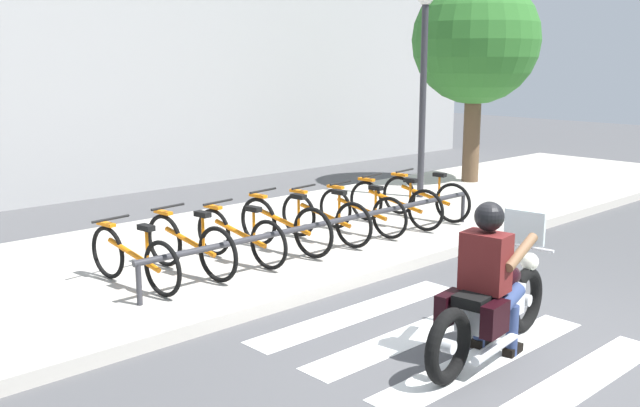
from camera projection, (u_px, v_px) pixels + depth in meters
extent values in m
plane|color=#4C4C4F|center=(505.00, 348.00, 6.63)|extent=(48.00, 48.00, 0.00)
cube|color=#B7B2A8|center=(228.00, 250.00, 9.76)|extent=(24.00, 4.40, 0.15)
cube|color=white|center=(568.00, 387.00, 5.84)|extent=(2.80, 0.40, 0.01)
cube|color=white|center=(486.00, 358.00, 6.41)|extent=(2.80, 0.40, 0.01)
cube|color=white|center=(416.00, 333.00, 6.99)|extent=(2.80, 0.40, 0.01)
cube|color=white|center=(358.00, 313.00, 7.56)|extent=(2.80, 0.40, 0.01)
torus|color=black|center=(525.00, 300.00, 6.99)|extent=(0.66, 0.20, 0.65)
cylinder|color=silver|center=(525.00, 300.00, 6.99)|extent=(0.13, 0.11, 0.12)
torus|color=black|center=(448.00, 346.00, 5.85)|extent=(0.66, 0.20, 0.65)
cylinder|color=silver|center=(448.00, 346.00, 5.85)|extent=(0.13, 0.11, 0.12)
cube|color=silver|center=(491.00, 306.00, 6.39)|extent=(0.86, 0.38, 0.28)
ellipsoid|color=black|center=(502.00, 278.00, 6.51)|extent=(0.55, 0.34, 0.22)
cube|color=black|center=(481.00, 296.00, 6.21)|extent=(0.59, 0.35, 0.10)
cube|color=black|center=(449.00, 308.00, 6.24)|extent=(0.33, 0.16, 0.28)
cube|color=black|center=(495.00, 319.00, 5.97)|extent=(0.33, 0.16, 0.28)
cylinder|color=silver|center=(522.00, 246.00, 6.76)|extent=(0.11, 0.62, 0.03)
sphere|color=white|center=(530.00, 262.00, 6.95)|extent=(0.18, 0.18, 0.18)
cube|color=silver|center=(524.00, 227.00, 6.75)|extent=(0.09, 0.40, 0.32)
cylinder|color=silver|center=(495.00, 348.00, 6.15)|extent=(0.75, 0.17, 0.08)
cube|color=#591919|center=(486.00, 262.00, 6.19)|extent=(0.31, 0.43, 0.52)
sphere|color=black|center=(489.00, 216.00, 6.14)|extent=(0.26, 0.26, 0.26)
cylinder|color=brown|center=(476.00, 244.00, 6.49)|extent=(0.53, 0.15, 0.26)
cylinder|color=brown|center=(521.00, 252.00, 6.21)|extent=(0.53, 0.15, 0.26)
cylinder|color=navy|center=(475.00, 293.00, 6.48)|extent=(0.46, 0.19, 0.24)
cylinder|color=navy|center=(480.00, 322.00, 6.63)|extent=(0.11, 0.11, 0.48)
cube|color=black|center=(481.00, 341.00, 6.70)|extent=(0.25, 0.13, 0.08)
cylinder|color=navy|center=(508.00, 301.00, 6.28)|extent=(0.46, 0.19, 0.24)
cylinder|color=navy|center=(512.00, 331.00, 6.43)|extent=(0.11, 0.11, 0.48)
cube|color=black|center=(513.00, 350.00, 6.50)|extent=(0.25, 0.13, 0.08)
torus|color=black|center=(108.00, 252.00, 8.18)|extent=(0.12, 0.62, 0.62)
torus|color=black|center=(162.00, 269.00, 7.54)|extent=(0.12, 0.62, 0.62)
cylinder|color=orange|center=(134.00, 255.00, 7.85)|extent=(0.16, 0.91, 0.25)
cylinder|color=orange|center=(147.00, 245.00, 7.66)|extent=(0.04, 0.04, 0.38)
cube|color=black|center=(146.00, 228.00, 7.62)|extent=(0.12, 0.21, 0.06)
cylinder|color=black|center=(111.00, 219.00, 8.04)|extent=(0.48, 0.08, 0.03)
cube|color=orange|center=(106.00, 224.00, 8.12)|extent=(0.11, 0.29, 0.04)
torus|color=black|center=(164.00, 240.00, 8.66)|extent=(0.13, 0.65, 0.65)
torus|color=black|center=(218.00, 254.00, 8.04)|extent=(0.13, 0.65, 0.65)
cylinder|color=orange|center=(190.00, 242.00, 8.33)|extent=(0.16, 0.87, 0.24)
cylinder|color=orange|center=(203.00, 231.00, 8.15)|extent=(0.04, 0.04, 0.40)
cube|color=black|center=(203.00, 214.00, 8.11)|extent=(0.12, 0.21, 0.06)
cylinder|color=black|center=(168.00, 207.00, 8.51)|extent=(0.48, 0.08, 0.03)
cube|color=orange|center=(163.00, 212.00, 8.59)|extent=(0.11, 0.29, 0.04)
torus|color=black|center=(214.00, 232.00, 9.15)|extent=(0.12, 0.62, 0.61)
torus|color=black|center=(269.00, 245.00, 8.53)|extent=(0.12, 0.62, 0.61)
cylinder|color=orange|center=(240.00, 233.00, 8.83)|extent=(0.16, 0.88, 0.24)
cylinder|color=orange|center=(254.00, 224.00, 8.64)|extent=(0.04, 0.04, 0.38)
cube|color=black|center=(254.00, 209.00, 8.60)|extent=(0.12, 0.21, 0.06)
cylinder|color=black|center=(218.00, 202.00, 9.01)|extent=(0.48, 0.08, 0.03)
cube|color=orange|center=(213.00, 207.00, 9.09)|extent=(0.11, 0.29, 0.04)
torus|color=black|center=(258.00, 222.00, 9.64)|extent=(0.13, 0.66, 0.66)
torus|color=black|center=(313.00, 233.00, 9.01)|extent=(0.13, 0.66, 0.66)
cylinder|color=orange|center=(285.00, 222.00, 9.31)|extent=(0.16, 0.88, 0.24)
cylinder|color=orange|center=(299.00, 212.00, 9.12)|extent=(0.04, 0.04, 0.41)
cube|color=black|center=(299.00, 196.00, 9.08)|extent=(0.12, 0.21, 0.06)
cylinder|color=black|center=(263.00, 191.00, 9.49)|extent=(0.48, 0.08, 0.03)
cube|color=orange|center=(258.00, 196.00, 9.56)|extent=(0.11, 0.29, 0.04)
torus|color=black|center=(299.00, 215.00, 10.13)|extent=(0.12, 0.63, 0.63)
torus|color=black|center=(354.00, 225.00, 9.50)|extent=(0.12, 0.63, 0.63)
cylinder|color=orange|center=(325.00, 215.00, 9.80)|extent=(0.16, 0.89, 0.24)
cylinder|color=orange|center=(339.00, 206.00, 9.61)|extent=(0.04, 0.04, 0.39)
cube|color=black|center=(339.00, 192.00, 9.58)|extent=(0.12, 0.21, 0.06)
cylinder|color=black|center=(304.00, 187.00, 9.98)|extent=(0.48, 0.08, 0.03)
cube|color=orange|center=(298.00, 191.00, 10.06)|extent=(0.11, 0.29, 0.04)
torus|color=black|center=(335.00, 209.00, 10.62)|extent=(0.12, 0.61, 0.61)
torus|color=black|center=(390.00, 218.00, 10.00)|extent=(0.12, 0.61, 0.61)
cylinder|color=orange|center=(362.00, 209.00, 10.30)|extent=(0.16, 0.88, 0.24)
cylinder|color=orange|center=(376.00, 201.00, 10.11)|extent=(0.04, 0.04, 0.37)
cube|color=black|center=(376.00, 188.00, 10.07)|extent=(0.12, 0.21, 0.06)
cylinder|color=black|center=(341.00, 183.00, 10.48)|extent=(0.48, 0.08, 0.03)
cube|color=orange|center=(335.00, 187.00, 10.55)|extent=(0.11, 0.29, 0.04)
torus|color=black|center=(366.00, 201.00, 11.14)|extent=(0.12, 0.63, 0.63)
torus|color=black|center=(425.00, 210.00, 10.45)|extent=(0.12, 0.63, 0.63)
cylinder|color=orange|center=(395.00, 201.00, 10.78)|extent=(0.17, 0.97, 0.26)
cylinder|color=orange|center=(410.00, 193.00, 10.58)|extent=(0.04, 0.04, 0.38)
cube|color=black|center=(411.00, 180.00, 10.54)|extent=(0.12, 0.21, 0.06)
cylinder|color=black|center=(372.00, 175.00, 10.99)|extent=(0.48, 0.08, 0.03)
cube|color=orange|center=(366.00, 179.00, 11.07)|extent=(0.11, 0.29, 0.04)
torus|color=black|center=(399.00, 195.00, 11.60)|extent=(0.12, 0.63, 0.63)
torus|color=black|center=(453.00, 203.00, 10.97)|extent=(0.12, 0.63, 0.63)
cylinder|color=orange|center=(425.00, 195.00, 11.27)|extent=(0.16, 0.89, 0.25)
cylinder|color=orange|center=(439.00, 187.00, 11.08)|extent=(0.04, 0.04, 0.39)
cube|color=black|center=(440.00, 175.00, 11.04)|extent=(0.12, 0.21, 0.06)
cylinder|color=black|center=(405.00, 171.00, 11.45)|extent=(0.48, 0.08, 0.03)
cube|color=orange|center=(399.00, 175.00, 11.53)|extent=(0.11, 0.29, 0.04)
cylinder|color=#333338|center=(334.00, 221.00, 9.15)|extent=(5.71, 0.07, 0.07)
cylinder|color=#333338|center=(139.00, 284.00, 7.32)|extent=(0.06, 0.06, 0.45)
cylinder|color=#333338|center=(463.00, 208.00, 11.08)|extent=(0.06, 0.06, 0.45)
cylinder|color=#2D2D33|center=(423.00, 107.00, 12.82)|extent=(0.12, 0.12, 3.60)
cylinder|color=brown|center=(471.00, 137.00, 14.67)|extent=(0.34, 0.34, 2.13)
sphere|color=#2D6B28|center=(476.00, 40.00, 14.28)|extent=(2.57, 2.57, 2.57)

